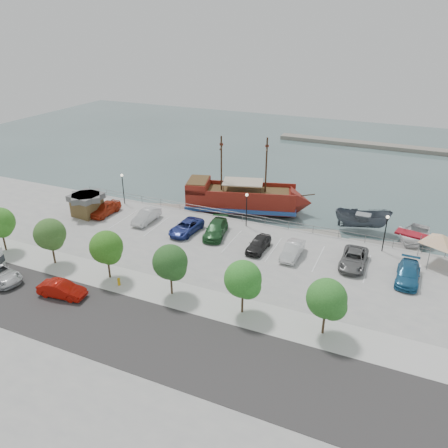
% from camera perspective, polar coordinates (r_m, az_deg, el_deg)
% --- Properties ---
extents(ground, '(160.00, 160.00, 0.00)m').
position_cam_1_polar(ground, '(48.95, 0.13, -4.29)').
color(ground, '#3E5554').
extents(land_slab, '(100.00, 58.00, 1.20)m').
position_cam_1_polar(land_slab, '(34.30, -14.95, -19.52)').
color(land_slab, gray).
rests_on(land_slab, ground).
extents(street, '(100.00, 8.00, 0.04)m').
position_cam_1_polar(street, '(36.80, -10.22, -14.10)').
color(street, '#363232').
rests_on(street, land_slab).
extents(sidewalk, '(100.00, 4.00, 0.05)m').
position_cam_1_polar(sidewalk, '(40.83, -5.58, -9.35)').
color(sidewalk, beige).
rests_on(sidewalk, land_slab).
extents(seawall_railing, '(50.00, 0.06, 1.00)m').
position_cam_1_polar(seawall_railing, '(54.73, 3.40, 0.78)').
color(seawall_railing, slate).
rests_on(seawall_railing, land_slab).
extents(far_shore, '(40.00, 3.00, 0.80)m').
position_cam_1_polar(far_shore, '(97.26, 19.12, 9.68)').
color(far_shore, gray).
rests_on(far_shore, ground).
extents(pirate_ship, '(17.61, 9.10, 10.90)m').
position_cam_1_polar(pirate_ship, '(59.70, 3.47, 3.22)').
color(pirate_ship, maroon).
rests_on(pirate_ship, ground).
extents(patrol_boat, '(7.15, 3.73, 2.63)m').
position_cam_1_polar(patrol_boat, '(56.98, 17.63, 0.36)').
color(patrol_boat, '#4F5660').
rests_on(patrol_boat, ground).
extents(speedboat, '(6.15, 7.60, 1.39)m').
position_cam_1_polar(speedboat, '(56.17, 23.46, -1.67)').
color(speedboat, silver).
rests_on(speedboat, ground).
extents(dock_west, '(6.55, 3.64, 0.36)m').
position_cam_1_polar(dock_west, '(61.95, -7.99, 2.21)').
color(dock_west, gray).
rests_on(dock_west, ground).
extents(dock_mid, '(7.11, 4.07, 0.39)m').
position_cam_1_polar(dock_mid, '(54.67, 11.38, -1.27)').
color(dock_mid, gray).
rests_on(dock_mid, ground).
extents(dock_east, '(7.99, 3.76, 0.44)m').
position_cam_1_polar(dock_east, '(53.84, 20.12, -2.80)').
color(dock_east, gray).
rests_on(dock_east, ground).
extents(shed, '(3.82, 3.82, 2.86)m').
position_cam_1_polar(shed, '(58.95, -17.48, 2.50)').
color(shed, brown).
rests_on(shed, land_slab).
extents(canopy_tent, '(5.87, 5.87, 3.85)m').
position_cam_1_polar(canopy_tent, '(49.37, 26.63, -1.23)').
color(canopy_tent, slate).
rests_on(canopy_tent, land_slab).
extents(street_sedan, '(4.63, 2.08, 1.48)m').
position_cam_1_polar(street_sedan, '(42.87, -20.42, -8.01)').
color(street_sedan, '#A81007').
rests_on(street_sedan, street).
extents(fire_hydrant, '(0.29, 0.29, 0.83)m').
position_cam_1_polar(fire_hydrant, '(43.10, -13.58, -7.28)').
color(fire_hydrant, gold).
rests_on(fire_hydrant, sidewalk).
extents(lamp_post_left, '(0.36, 0.36, 4.28)m').
position_cam_1_polar(lamp_post_left, '(60.92, -13.10, 5.18)').
color(lamp_post_left, black).
rests_on(lamp_post_left, land_slab).
extents(lamp_post_mid, '(0.36, 0.36, 4.28)m').
position_cam_1_polar(lamp_post_mid, '(52.66, 2.97, 2.64)').
color(lamp_post_mid, black).
rests_on(lamp_post_mid, land_slab).
extents(lamp_post_right, '(0.36, 0.36, 4.28)m').
position_cam_1_polar(lamp_post_right, '(49.83, 20.41, -0.35)').
color(lamp_post_right, black).
rests_on(lamp_post_right, land_slab).
extents(tree_a, '(3.30, 3.20, 5.00)m').
position_cam_1_polar(tree_a, '(52.40, -27.20, 0.05)').
color(tree_a, '#473321').
rests_on(tree_a, sidewalk).
extents(tree_b, '(3.30, 3.20, 5.00)m').
position_cam_1_polar(tree_b, '(47.43, -21.71, -1.39)').
color(tree_b, '#473321').
rests_on(tree_b, sidewalk).
extents(tree_c, '(3.30, 3.20, 5.00)m').
position_cam_1_polar(tree_c, '(43.03, -15.02, -3.12)').
color(tree_c, '#473321').
rests_on(tree_c, sidewalk).
extents(tree_d, '(3.30, 3.20, 5.00)m').
position_cam_1_polar(tree_d, '(39.40, -6.92, -5.16)').
color(tree_d, '#473321').
rests_on(tree_d, sidewalk).
extents(tree_e, '(3.30, 3.20, 5.00)m').
position_cam_1_polar(tree_e, '(36.75, 2.65, -7.41)').
color(tree_e, '#473321').
rests_on(tree_e, sidewalk).
extents(tree_f, '(3.30, 3.20, 5.00)m').
position_cam_1_polar(tree_f, '(35.30, 13.44, -9.67)').
color(tree_f, '#473321').
rests_on(tree_f, sidewalk).
extents(parked_car_a, '(2.11, 4.93, 1.66)m').
position_cam_1_polar(parked_car_a, '(58.74, -15.27, 1.97)').
color(parked_car_a, '#B63216').
rests_on(parked_car_a, land_slab).
extents(parked_car_b, '(1.64, 4.70, 1.55)m').
position_cam_1_polar(parked_car_b, '(55.41, -10.10, 1.01)').
color(parked_car_b, silver).
rests_on(parked_car_b, land_slab).
extents(parked_car_c, '(2.78, 5.36, 1.44)m').
position_cam_1_polar(parked_car_c, '(51.99, -4.96, -0.40)').
color(parked_car_c, navy).
rests_on(parked_car_c, land_slab).
extents(parked_car_d, '(3.25, 5.79, 1.58)m').
position_cam_1_polar(parked_car_d, '(51.13, -1.08, -0.68)').
color(parked_car_d, '#235529').
rests_on(parked_car_d, land_slab).
extents(parked_car_e, '(1.95, 4.44, 1.49)m').
position_cam_1_polar(parked_car_e, '(48.06, 4.53, -2.60)').
color(parked_car_e, black).
rests_on(parked_car_e, land_slab).
extents(parked_car_f, '(1.70, 4.63, 1.52)m').
position_cam_1_polar(parked_car_f, '(47.16, 8.93, -3.41)').
color(parked_car_f, silver).
rests_on(parked_car_f, land_slab).
extents(parked_car_g, '(2.54, 5.45, 1.51)m').
position_cam_1_polar(parked_car_g, '(46.93, 16.58, -4.38)').
color(parked_car_g, slate).
rests_on(parked_car_g, land_slab).
extents(parked_car_h, '(2.25, 5.29, 1.52)m').
position_cam_1_polar(parked_car_h, '(46.09, 22.90, -5.99)').
color(parked_car_h, '#21618E').
rests_on(parked_car_h, land_slab).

